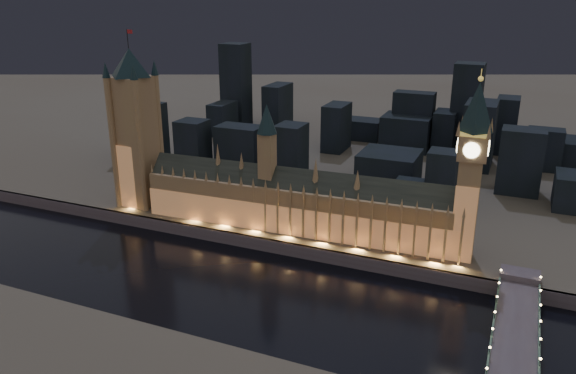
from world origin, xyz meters
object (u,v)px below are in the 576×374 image
at_px(palace_of_westminster, 295,202).
at_px(victoria_tower, 135,121).
at_px(westminster_bridge, 515,335).
at_px(elizabeth_tower, 472,158).

relative_size(palace_of_westminster, victoria_tower, 1.70).
bearing_deg(victoria_tower, palace_of_westminster, -0.08).
bearing_deg(palace_of_westminster, westminster_bridge, -26.24).
distance_m(elizabeth_tower, westminster_bridge, 94.41).
bearing_deg(westminster_bridge, palace_of_westminster, 153.76).
bearing_deg(westminster_bridge, victoria_tower, 165.31).
xyz_separation_m(victoria_tower, elizabeth_tower, (218.00, -0.00, -0.43)).
relative_size(victoria_tower, westminster_bridge, 1.05).
height_order(palace_of_westminster, victoria_tower, victoria_tower).
height_order(elizabeth_tower, westminster_bridge, elizabeth_tower).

